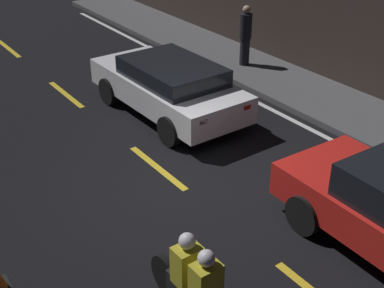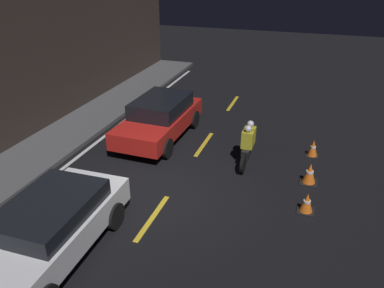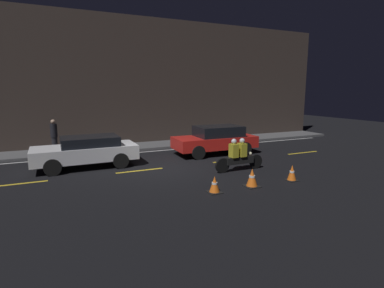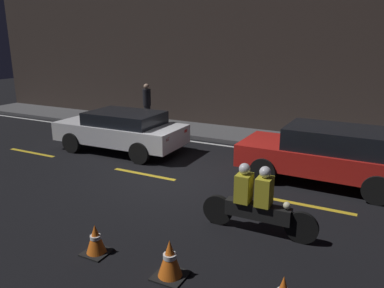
% 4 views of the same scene
% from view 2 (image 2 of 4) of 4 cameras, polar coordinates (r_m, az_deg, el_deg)
% --- Properties ---
extents(ground_plane, '(56.00, 56.00, 0.00)m').
position_cam_2_polar(ground_plane, '(10.62, -3.80, -8.00)').
color(ground_plane, black).
extents(raised_curb, '(28.00, 2.16, 0.15)m').
position_cam_2_polar(raised_curb, '(13.15, -24.75, -2.98)').
color(raised_curb, '#4C4C4F').
rests_on(raised_curb, ground).
extents(lane_dash_c, '(2.00, 0.14, 0.01)m').
position_cam_2_polar(lane_dash_c, '(9.88, -6.04, -11.06)').
color(lane_dash_c, gold).
rests_on(lane_dash_c, ground).
extents(lane_dash_d, '(2.00, 0.14, 0.01)m').
position_cam_2_polar(lane_dash_d, '(13.46, 1.84, -0.02)').
color(lane_dash_d, gold).
rests_on(lane_dash_d, ground).
extents(lane_dash_e, '(2.00, 0.14, 0.01)m').
position_cam_2_polar(lane_dash_e, '(17.48, 6.23, 6.19)').
color(lane_dash_e, gold).
rests_on(lane_dash_e, ground).
extents(lane_solid_kerb, '(25.20, 0.14, 0.01)m').
position_cam_2_polar(lane_solid_kerb, '(12.36, -20.12, -4.36)').
color(lane_solid_kerb, silver).
rests_on(lane_solid_kerb, ground).
extents(sedan_white, '(4.36, 2.01, 1.35)m').
position_cam_2_polar(sedan_white, '(8.88, -21.05, -11.87)').
color(sedan_white, silver).
rests_on(sedan_white, ground).
extents(taxi_red, '(4.37, 2.03, 1.48)m').
position_cam_2_polar(taxi_red, '(13.74, -4.91, 4.09)').
color(taxi_red, red).
rests_on(taxi_red, ground).
extents(motorcycle, '(2.28, 0.37, 1.38)m').
position_cam_2_polar(motorcycle, '(12.19, 8.58, 0.06)').
color(motorcycle, black).
rests_on(motorcycle, ground).
extents(traffic_cone_near, '(0.45, 0.45, 0.55)m').
position_cam_2_polar(traffic_cone_near, '(10.32, 17.09, -8.58)').
color(traffic_cone_near, black).
rests_on(traffic_cone_near, ground).
extents(traffic_cone_mid, '(0.50, 0.50, 0.65)m').
position_cam_2_polar(traffic_cone_mid, '(11.57, 17.49, -4.31)').
color(traffic_cone_mid, black).
rests_on(traffic_cone_mid, ground).
extents(traffic_cone_far, '(0.42, 0.42, 0.59)m').
position_cam_2_polar(traffic_cone_far, '(13.17, 17.95, -0.64)').
color(traffic_cone_far, black).
rests_on(traffic_cone_far, ground).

